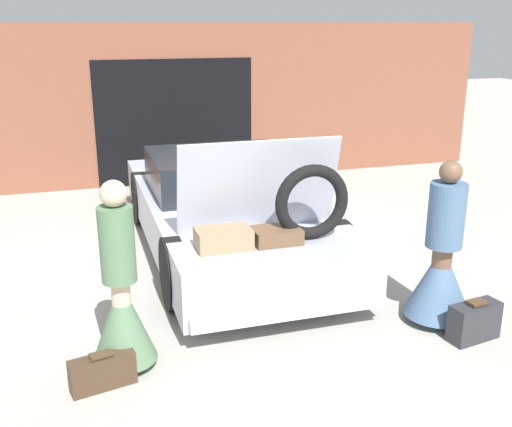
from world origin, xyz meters
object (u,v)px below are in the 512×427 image
car (226,209)px  suitcase_beside_left_person (103,372)px  suitcase_beside_right_person (474,321)px  person_right (441,267)px  person_left (122,303)px

car → suitcase_beside_left_person: (-1.70, -2.66, -0.42)m
car → suitcase_beside_right_person: car is taller
person_right → suitcase_beside_left_person: size_ratio=2.98×
person_left → suitcase_beside_left_person: size_ratio=3.04×
car → person_left: car is taller
car → person_right: 2.87m
person_right → car: bearing=43.1°
person_left → person_right: bearing=81.9°
suitcase_beside_left_person → car: bearing=57.4°
person_left → suitcase_beside_right_person: person_left is taller
car → person_right: car is taller
person_left → person_right: size_ratio=1.02×
suitcase_beside_right_person → suitcase_beside_left_person: bearing=176.3°
car → suitcase_beside_right_person: (1.61, -2.87, -0.38)m
person_left → suitcase_beside_right_person: (3.11, -0.48, -0.41)m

